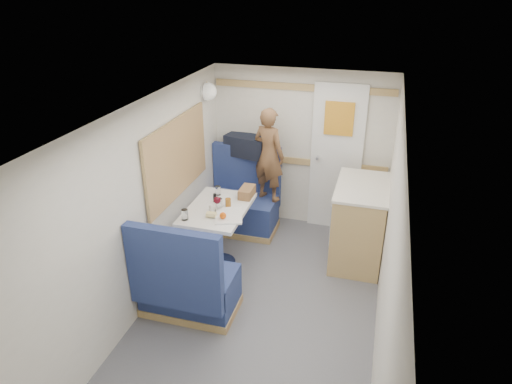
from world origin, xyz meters
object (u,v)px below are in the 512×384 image
(orange_fruit, at_px, (223,216))
(wine_glass, at_px, (217,201))
(duffel_bag, at_px, (247,146))
(beer_glass, at_px, (228,203))
(tumbler_right, at_px, (219,204))
(bench_near, at_px, (187,288))
(cheese_block, at_px, (211,214))
(salt_grinder, at_px, (211,209))
(bread_loaf, at_px, (247,192))
(tray, at_px, (229,216))
(pepper_grinder, at_px, (215,198))
(tumbler_mid, at_px, (218,191))
(bench_far, at_px, (242,207))
(galley_counter, at_px, (359,222))
(dome_light, at_px, (208,91))
(tumbler_left, at_px, (185,215))
(dinette_table, at_px, (218,220))
(person, at_px, (269,155))

(orange_fruit, bearing_deg, wine_glass, 126.18)
(duffel_bag, relative_size, beer_glass, 5.73)
(orange_fruit, distance_m, tumbler_right, 0.26)
(bench_near, height_order, orange_fruit, bench_near)
(cheese_block, bearing_deg, beer_glass, 72.64)
(salt_grinder, height_order, bread_loaf, bread_loaf)
(tray, bearing_deg, pepper_grinder, 132.89)
(duffel_bag, height_order, tumbler_mid, duffel_bag)
(beer_glass, bearing_deg, cheese_block, -107.36)
(bench_far, distance_m, pepper_grinder, 0.88)
(tray, relative_size, orange_fruit, 5.19)
(tumbler_mid, bearing_deg, bench_near, -84.92)
(duffel_bag, height_order, tray, duffel_bag)
(cheese_block, distance_m, beer_glass, 0.29)
(bench_far, distance_m, galley_counter, 1.51)
(dome_light, xyz_separation_m, bread_loaf, (0.61, -0.50, -0.98))
(galley_counter, bearing_deg, tumbler_left, -152.32)
(bench_near, height_order, wine_glass, bench_near)
(tumbler_mid, bearing_deg, dinette_table, -70.66)
(wine_glass, bearing_deg, pepper_grinder, 117.76)
(wine_glass, relative_size, tumbler_mid, 1.57)
(dinette_table, xyz_separation_m, tumbler_mid, (-0.10, 0.29, 0.21))
(galley_counter, height_order, tumbler_mid, galley_counter)
(duffel_bag, distance_m, orange_fruit, 1.40)
(tumbler_mid, bearing_deg, duffel_bag, 83.27)
(orange_fruit, bearing_deg, tray, 70.34)
(duffel_bag, height_order, tumbler_right, duffel_bag)
(bench_far, xyz_separation_m, tray, (0.18, -1.02, 0.43))
(dinette_table, bearing_deg, dome_light, 114.65)
(dinette_table, height_order, tumbler_left, tumbler_left)
(beer_glass, relative_size, salt_grinder, 0.95)
(bench_far, xyz_separation_m, bench_near, (0.00, -1.73, 0.00))
(bench_near, height_order, cheese_block, bench_near)
(tumbler_mid, bearing_deg, tray, -57.55)
(bench_near, height_order, bread_loaf, bench_near)
(dome_light, xyz_separation_m, tray, (0.57, -1.01, -1.02))
(person, relative_size, beer_glass, 12.14)
(duffel_bag, bearing_deg, bread_loaf, -60.74)
(bench_near, relative_size, pepper_grinder, 10.95)
(tumbler_left, bearing_deg, wine_glass, 45.23)
(dome_light, height_order, tumbler_right, dome_light)
(galley_counter, height_order, cheese_block, galley_counter)
(dinette_table, xyz_separation_m, bread_loaf, (0.22, 0.35, 0.21))
(duffel_bag, xyz_separation_m, beer_glass, (0.11, -1.07, -0.26))
(orange_fruit, xyz_separation_m, tumbler_left, (-0.38, -0.09, 0.00))
(bench_far, relative_size, wine_glass, 6.25)
(cheese_block, xyz_separation_m, tumbler_mid, (-0.12, 0.52, 0.02))
(orange_fruit, relative_size, cheese_block, 0.68)
(bench_far, height_order, duffel_bag, duffel_bag)
(galley_counter, distance_m, cheese_block, 1.67)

